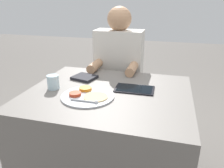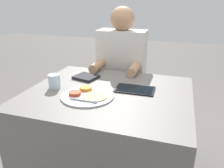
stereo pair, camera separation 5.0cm
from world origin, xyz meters
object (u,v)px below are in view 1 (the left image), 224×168
object	(u,v)px
thali_tray	(87,95)
red_notebook	(84,78)
tablet_device	(134,89)
person_diner	(119,82)
drinking_glass	(53,82)

from	to	relation	value
thali_tray	red_notebook	bearing A→B (deg)	115.13
tablet_device	person_diner	bearing A→B (deg)	113.72
tablet_device	person_diner	distance (m)	0.59
thali_tray	tablet_device	bearing A→B (deg)	35.31
drinking_glass	person_diner	bearing A→B (deg)	66.33
tablet_device	person_diner	world-z (taller)	person_diner
thali_tray	person_diner	size ratio (longest dim) A/B	0.26
person_diner	drinking_glass	size ratio (longest dim) A/B	13.61
person_diner	drinking_glass	bearing A→B (deg)	-113.67
red_notebook	tablet_device	size ratio (longest dim) A/B	0.74
red_notebook	person_diner	distance (m)	0.47
tablet_device	drinking_glass	bearing A→B (deg)	-166.78
red_notebook	drinking_glass	xyz separation A→B (m)	(-0.12, -0.23, 0.04)
person_diner	drinking_glass	xyz separation A→B (m)	(-0.28, -0.64, 0.21)
red_notebook	drinking_glass	size ratio (longest dim) A/B	2.05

